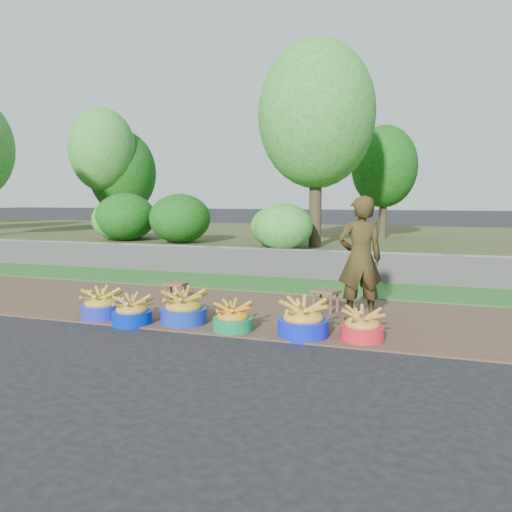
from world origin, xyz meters
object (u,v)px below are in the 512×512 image
(basin_a, at_px, (101,305))
(stool_right, at_px, (326,294))
(stool_left, at_px, (176,286))
(basin_e, at_px, (303,321))
(basin_b, at_px, (132,312))
(basin_c, at_px, (184,309))
(basin_f, at_px, (362,327))
(vendor_woman, at_px, (360,259))
(basin_d, at_px, (233,319))

(basin_a, bearing_deg, stool_right, 24.72)
(stool_left, bearing_deg, basin_e, -28.78)
(basin_b, distance_m, basin_c, 0.62)
(basin_a, bearing_deg, stool_left, 70.39)
(basin_e, bearing_deg, basin_f, 5.06)
(basin_a, distance_m, basin_b, 0.56)
(stool_left, height_order, stool_right, stool_right)
(basin_e, bearing_deg, basin_b, -176.37)
(basin_c, height_order, vendor_woman, vendor_woman)
(basin_a, height_order, basin_b, basin_a)
(basin_c, distance_m, basin_f, 2.12)
(basin_b, bearing_deg, basin_f, 3.96)
(basin_a, relative_size, vendor_woman, 0.33)
(basin_c, relative_size, basin_f, 1.20)
(basin_e, relative_size, stool_left, 1.78)
(basin_d, bearing_deg, stool_right, 56.74)
(basin_c, height_order, stool_left, basin_c)
(basin_a, bearing_deg, basin_f, 0.79)
(basin_a, bearing_deg, vendor_woman, 15.90)
(basin_a, xyz_separation_m, basin_b, (0.54, -0.14, -0.01))
(basin_e, relative_size, vendor_woman, 0.36)
(basin_d, relative_size, basin_f, 0.99)
(basin_b, height_order, stool_left, basin_b)
(basin_a, height_order, basin_e, basin_e)
(basin_a, xyz_separation_m, basin_f, (3.24, 0.04, -0.01))
(basin_c, bearing_deg, basin_b, -159.21)
(basin_a, bearing_deg, basin_c, 4.01)
(basin_f, bearing_deg, basin_c, 179.09)
(basin_e, xyz_separation_m, basin_f, (0.63, 0.06, -0.03))
(basin_a, distance_m, basin_e, 2.61)
(basin_f, bearing_deg, basin_d, -176.33)
(basin_c, xyz_separation_m, stool_right, (1.51, 1.13, 0.07))
(basin_c, xyz_separation_m, basin_e, (1.49, -0.09, -0.00))
(basin_d, distance_m, basin_e, 0.81)
(basin_c, xyz_separation_m, stool_left, (-0.70, 1.11, 0.05))
(basin_c, height_order, stool_right, basin_c)
(stool_left, bearing_deg, basin_d, -41.95)
(stool_right, height_order, vendor_woman, vendor_woman)
(basin_b, xyz_separation_m, stool_left, (-0.12, 1.33, 0.08))
(stool_right, distance_m, vendor_woman, 0.78)
(stool_left, bearing_deg, basin_f, -22.15)
(basin_d, bearing_deg, vendor_woman, 35.62)
(basin_a, height_order, basin_d, basin_a)
(basin_f, relative_size, stool_left, 1.49)
(basin_c, bearing_deg, stool_left, 122.02)
(basin_d, xyz_separation_m, vendor_woman, (1.30, 0.93, 0.63))
(basin_d, distance_m, basin_f, 1.44)
(basin_c, distance_m, basin_d, 0.69)
(basin_b, distance_m, stool_right, 2.49)
(basin_e, height_order, stool_left, basin_e)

